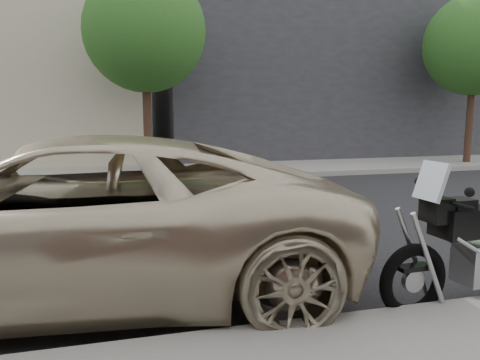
# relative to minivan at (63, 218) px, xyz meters

# --- Properties ---
(ground) EXTENTS (120.00, 120.00, 0.00)m
(ground) POSITION_rel_minivan_xyz_m (-3.50, -2.52, -0.87)
(ground) COLOR black
(ground) RESTS_ON ground
(far_sidewalk) EXTENTS (44.00, 3.00, 0.15)m
(far_sidewalk) POSITION_rel_minivan_xyz_m (-3.50, -9.02, -0.80)
(far_sidewalk) COLOR gray
(far_sidewalk) RESTS_ON ground
(far_building_dark) EXTENTS (16.00, 11.00, 7.00)m
(far_building_dark) POSITION_rel_minivan_xyz_m (-10.50, -16.01, 2.63)
(far_building_dark) COLOR #2B2B31
(far_building_dark) RESTS_ON ground
(street_tree_left) EXTENTS (3.40, 3.40, 5.70)m
(street_tree_left) POSITION_rel_minivan_xyz_m (-12.50, -8.52, 3.27)
(street_tree_left) COLOR #3C271B
(street_tree_left) RESTS_ON far_sidewalk
(street_tree_mid) EXTENTS (3.40, 3.40, 5.70)m
(street_tree_mid) POSITION_rel_minivan_xyz_m (-1.50, -8.52, 3.27)
(street_tree_mid) COLOR #3C271B
(street_tree_mid) RESTS_ON far_sidewalk
(minivan) EXTENTS (6.54, 3.56, 1.74)m
(minivan) POSITION_rel_minivan_xyz_m (0.00, 0.00, 0.00)
(minivan) COLOR beige
(minivan) RESTS_ON ground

